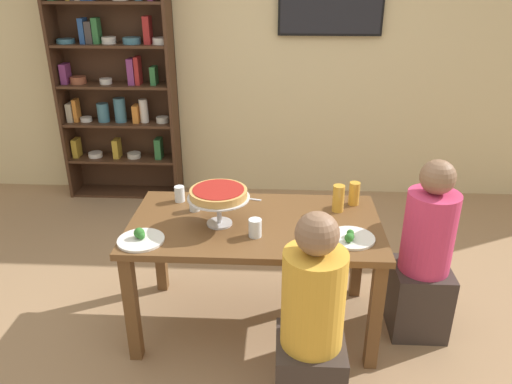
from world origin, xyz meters
name	(u,v)px	position (x,y,z in m)	size (l,w,h in m)	color
ground_plane	(255,322)	(0.00, 0.00, 0.00)	(12.00, 12.00, 0.00)	#9E7A56
rear_partition	(267,51)	(0.00, 2.20, 1.40)	(8.00, 0.12, 2.80)	beige
dining_table	(255,237)	(0.00, 0.00, 0.64)	(1.49, 0.81, 0.74)	brown
bookshelf	(115,80)	(-1.43, 2.01, 1.15)	(1.10, 0.30, 2.21)	#422819
television	(331,2)	(0.56, 2.11, 1.84)	(0.94, 0.05, 0.57)	black
diner_head_east	(424,263)	(1.02, 0.00, 0.49)	(0.34, 0.34, 1.15)	#382D28
diner_near_right	(311,334)	(0.31, -0.68, 0.49)	(0.34, 0.34, 1.15)	#382D28
deep_dish_pizza_stand	(219,195)	(-0.21, -0.04, 0.93)	(0.36, 0.36, 0.23)	silver
salad_plate_near_diner	(351,238)	(0.54, -0.18, 0.75)	(0.26, 0.26, 0.06)	white
salad_plate_far_diner	(141,238)	(-0.62, -0.26, 0.76)	(0.26, 0.26, 0.07)	white
beer_glass_amber_tall	(354,193)	(0.61, 0.28, 0.81)	(0.07, 0.07, 0.15)	gold
beer_glass_amber_short	(338,198)	(0.50, 0.18, 0.82)	(0.07, 0.07, 0.17)	gold
water_glass_clear_near	(180,194)	(-0.50, 0.26, 0.79)	(0.07, 0.07, 0.10)	white
water_glass_clear_far	(194,204)	(-0.38, 0.13, 0.79)	(0.06, 0.06, 0.09)	white
water_glass_clear_spare	(255,228)	(0.01, -0.17, 0.79)	(0.07, 0.07, 0.10)	white
cutlery_fork_near	(313,251)	(0.32, -0.32, 0.74)	(0.18, 0.02, 0.01)	silver
cutlery_knife_near	(248,199)	(-0.06, 0.32, 0.74)	(0.18, 0.02, 0.01)	silver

